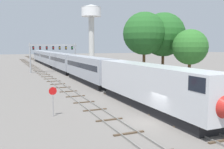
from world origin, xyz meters
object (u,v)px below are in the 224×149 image
(water_tower, at_px, (91,17))
(trackside_tree_left, at_px, (144,34))
(signal_gantry, at_px, (53,50))
(stop_sign, at_px, (53,97))
(passenger_train, at_px, (62,62))
(trackside_tree_right, at_px, (163,35))
(trackside_tree_mid, at_px, (190,47))

(water_tower, relative_size, trackside_tree_left, 1.92)
(signal_gantry, xyz_separation_m, stop_sign, (-7.75, -42.43, -3.73))
(trackside_tree_left, bearing_deg, passenger_train, 115.14)
(stop_sign, bearing_deg, trackside_tree_right, 37.46)
(passenger_train, xyz_separation_m, trackside_tree_left, (11.02, -23.48, 6.52))
(water_tower, bearing_deg, stop_sign, -110.68)
(signal_gantry, bearing_deg, trackside_tree_left, -60.28)
(water_tower, distance_m, stop_sign, 97.08)
(trackside_tree_mid, height_order, trackside_tree_right, trackside_tree_right)
(trackside_tree_left, distance_m, trackside_tree_mid, 8.95)
(passenger_train, xyz_separation_m, water_tower, (23.70, 46.62, 17.11))
(signal_gantry, xyz_separation_m, trackside_tree_right, (18.01, -22.69, 3.42))
(water_tower, relative_size, stop_sign, 8.83)
(signal_gantry, height_order, water_tower, water_tower)
(water_tower, xyz_separation_m, trackside_tree_right, (-7.94, -69.54, -10.71))
(passenger_train, distance_m, water_tower, 55.02)
(passenger_train, relative_size, signal_gantry, 8.96)
(stop_sign, relative_size, trackside_tree_left, 0.22)
(trackside_tree_left, bearing_deg, signal_gantry, 119.72)
(signal_gantry, bearing_deg, passenger_train, 5.83)
(passenger_train, height_order, water_tower, water_tower)
(stop_sign, xyz_separation_m, trackside_tree_right, (25.76, 19.74, 7.14))
(signal_gantry, distance_m, trackside_tree_left, 27.00)
(passenger_train, relative_size, stop_sign, 37.65)
(signal_gantry, bearing_deg, trackside_tree_mid, -56.81)
(signal_gantry, distance_m, water_tower, 55.38)
(stop_sign, xyz_separation_m, trackside_tree_mid, (26.98, 13.03, 4.67))
(water_tower, distance_m, trackside_tree_right, 70.80)
(signal_gantry, height_order, trackside_tree_mid, trackside_tree_mid)
(trackside_tree_left, relative_size, trackside_tree_mid, 1.36)
(stop_sign, distance_m, trackside_tree_right, 33.23)
(signal_gantry, relative_size, trackside_tree_right, 0.90)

